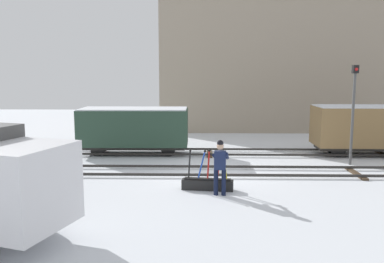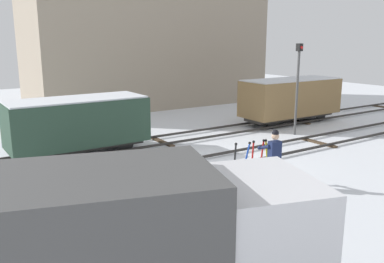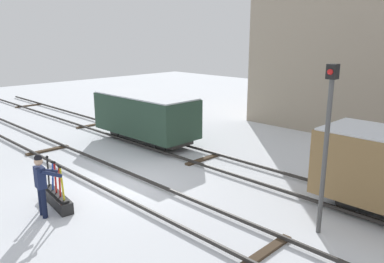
# 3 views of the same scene
# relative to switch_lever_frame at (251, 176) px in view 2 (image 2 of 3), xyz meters

# --- Properties ---
(ground_plane) EXTENTS (60.00, 60.00, 0.00)m
(ground_plane) POSITION_rel_switch_lever_frame_xyz_m (0.19, 2.31, -0.25)
(ground_plane) COLOR silver
(track_main_line) EXTENTS (44.00, 1.94, 0.18)m
(track_main_line) POSITION_rel_switch_lever_frame_xyz_m (0.19, 2.31, -0.14)
(track_main_line) COLOR #2D2B28
(track_main_line) RESTS_ON ground_plane
(track_siding_near) EXTENTS (44.00, 1.94, 0.18)m
(track_siding_near) POSITION_rel_switch_lever_frame_xyz_m (0.19, 6.35, -0.14)
(track_siding_near) COLOR #2D2B28
(track_siding_near) RESTS_ON ground_plane
(switch_lever_frame) EXTENTS (1.83, 0.58, 1.45)m
(switch_lever_frame) POSITION_rel_switch_lever_frame_xyz_m (0.00, 0.00, 0.00)
(switch_lever_frame) COLOR black
(switch_lever_frame) RESTS_ON ground_plane
(rail_worker) EXTENTS (0.60, 0.75, 1.88)m
(rail_worker) POSITION_rel_switch_lever_frame_xyz_m (0.40, -0.58, 0.82)
(rail_worker) COLOR #111831
(rail_worker) RESTS_ON ground_plane
(delivery_truck) EXTENTS (6.36, 3.82, 2.78)m
(delivery_truck) POSITION_rel_switch_lever_frame_xyz_m (-6.36, -4.28, 1.33)
(delivery_truck) COLOR silver
(delivery_truck) RESTS_ON ground_plane
(signal_post) EXTENTS (0.24, 0.32, 4.43)m
(signal_post) POSITION_rel_switch_lever_frame_xyz_m (6.48, 4.13, 2.42)
(signal_post) COLOR #4C4C4C
(signal_post) RESTS_ON ground_plane
(apartment_building) EXTENTS (16.86, 6.84, 12.73)m
(apartment_building) POSITION_rel_switch_lever_frame_xyz_m (5.13, 17.10, 6.12)
(apartment_building) COLOR gray
(apartment_building) RESTS_ON ground_plane
(freight_car_mid_siding) EXTENTS (5.94, 2.21, 2.49)m
(freight_car_mid_siding) POSITION_rel_switch_lever_frame_xyz_m (8.44, 6.35, 1.17)
(freight_car_mid_siding) COLOR #2D2B28
(freight_car_mid_siding) RESTS_ON ground_plane
(freight_car_back_track) EXTENTS (5.44, 2.28, 2.35)m
(freight_car_back_track) POSITION_rel_switch_lever_frame_xyz_m (-3.63, 6.35, 1.10)
(freight_car_back_track) COLOR #2D2B28
(freight_car_back_track) RESTS_ON ground_plane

